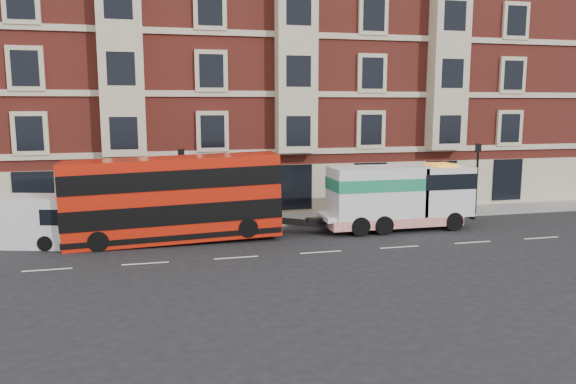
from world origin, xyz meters
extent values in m
plane|color=black|center=(0.00, 0.00, 0.00)|extent=(120.00, 120.00, 0.00)
cube|color=slate|center=(0.00, 7.50, 0.07)|extent=(90.00, 3.00, 0.15)
cube|color=maroon|center=(0.50, 15.00, 9.00)|extent=(45.00, 12.00, 18.00)
cylinder|color=black|center=(-6.00, 6.20, 2.15)|extent=(0.14, 0.14, 4.00)
cube|color=black|center=(-6.00, 6.20, 4.25)|extent=(0.35, 0.15, 0.50)
cylinder|color=black|center=(12.00, 6.20, 2.15)|extent=(0.14, 0.14, 4.00)
cube|color=black|center=(12.00, 6.20, 4.25)|extent=(0.35, 0.15, 0.50)
cube|color=red|center=(-6.57, 3.71, 2.21)|extent=(10.54, 2.35, 4.14)
cube|color=black|center=(-6.57, 3.71, 1.60)|extent=(10.58, 2.41, 0.99)
cube|color=black|center=(-6.57, 3.71, 3.29)|extent=(10.58, 2.41, 0.94)
cylinder|color=black|center=(-10.15, 2.65, 0.49)|extent=(0.98, 0.30, 0.98)
cylinder|color=black|center=(-10.15, 4.78, 0.49)|extent=(0.98, 0.30, 0.98)
cylinder|color=black|center=(-2.99, 2.65, 0.77)|extent=(0.98, 0.30, 0.98)
cylinder|color=black|center=(-2.99, 4.78, 0.77)|extent=(0.98, 0.30, 0.98)
cube|color=silver|center=(5.43, 3.71, 0.89)|extent=(8.47, 2.16, 0.28)
cube|color=silver|center=(8.16, 3.71, 2.12)|extent=(3.01, 2.35, 2.73)
cube|color=silver|center=(4.30, 3.71, 2.16)|extent=(5.08, 2.35, 2.73)
cube|color=#1B7D57|center=(4.30, 3.71, 2.63)|extent=(5.13, 2.39, 0.66)
cube|color=red|center=(5.24, 3.71, 0.56)|extent=(7.53, 2.41, 0.52)
cylinder|color=black|center=(8.44, 2.65, 0.52)|extent=(1.04, 0.33, 1.04)
cylinder|color=black|center=(8.44, 4.78, 0.52)|extent=(1.04, 0.33, 1.04)
cylinder|color=black|center=(4.30, 2.65, 0.52)|extent=(1.04, 0.38, 1.04)
cylinder|color=black|center=(4.30, 4.78, 0.52)|extent=(1.04, 0.38, 1.04)
cylinder|color=black|center=(2.98, 2.65, 0.52)|extent=(1.04, 0.38, 1.04)
cylinder|color=black|center=(2.98, 4.78, 0.52)|extent=(1.04, 0.38, 1.04)
cube|color=silver|center=(-13.80, 4.67, 1.24)|extent=(5.11, 3.18, 2.48)
cylinder|color=black|center=(-15.01, 5.97, 0.36)|extent=(0.76, 0.43, 0.72)
cylinder|color=black|center=(-12.60, 3.37, 0.36)|extent=(0.76, 0.43, 0.72)
cylinder|color=black|center=(-12.08, 5.11, 0.36)|extent=(0.76, 0.43, 0.72)
imported|color=#1B1D37|center=(-11.79, 6.15, 0.96)|extent=(0.70, 0.67, 1.62)
camera|label=1|loc=(-7.58, -24.50, 6.86)|focal=35.00mm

